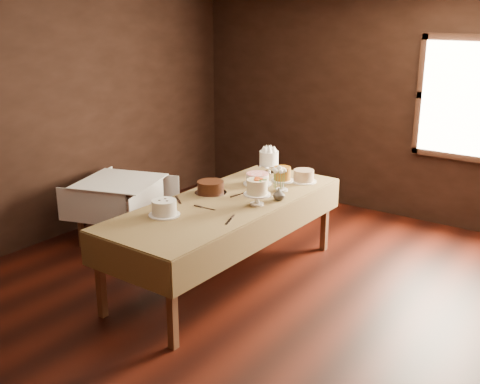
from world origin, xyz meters
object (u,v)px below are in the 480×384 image
object	(u,v)px
cake_server_d	(268,197)
cake_flowers	(257,193)
cake_lattice	(257,180)
cake_chocolate	(211,188)
cake_speckled	(304,176)
cake_swirl	(164,208)
cake_server_c	(242,194)
side_table	(120,187)
display_table	(226,207)
cake_caramel	(282,180)
cake_server_a	(208,209)
flower_vase	(279,194)
cake_server_b	(228,222)
cake_meringue	(269,163)
cake_server_e	(179,201)

from	to	relation	value
cake_server_d	cake_flowers	bearing A→B (deg)	-128.69
cake_lattice	cake_chocolate	distance (m)	0.57
cake_speckled	cake_server_d	bearing A→B (deg)	-91.46
cake_swirl	cake_server_c	size ratio (longest dim) A/B	1.32
side_table	cake_flowers	size ratio (longest dim) A/B	3.93
display_table	cake_swirl	bearing A→B (deg)	-108.01
cake_caramel	cake_server_c	xyz separation A→B (m)	(-0.27, -0.32, -0.11)
cake_server_d	cake_server_a	bearing A→B (deg)	-160.29
cake_flowers	flower_vase	bearing A→B (deg)	68.87
cake_server_c	flower_vase	distance (m)	0.41
cake_flowers	cake_server_b	xyz separation A→B (m)	(0.05, -0.53, -0.11)
cake_lattice	cake_server_b	xyz separation A→B (m)	(0.43, -1.09, -0.05)
cake_flowers	cake_server_d	distance (m)	0.28
cake_meringue	cake_flowers	bearing A→B (deg)	-62.85
cake_speckled	cake_server_b	world-z (taller)	cake_speckled
cake_meringue	flower_vase	xyz separation A→B (m)	(0.59, -0.73, -0.06)
cake_meringue	cake_caramel	xyz separation A→B (m)	(0.45, -0.45, -0.01)
cake_speckled	flower_vase	distance (m)	0.70
display_table	cake_server_a	world-z (taller)	cake_server_a
display_table	cake_server_e	bearing A→B (deg)	-141.94
cake_chocolate	cake_server_c	size ratio (longest dim) A/B	1.35
cake_lattice	flower_vase	xyz separation A→B (m)	(0.46, -0.32, 0.01)
cake_speckled	cake_flowers	size ratio (longest dim) A/B	1.00
display_table	side_table	xyz separation A→B (m)	(-1.63, 0.13, -0.13)
cake_chocolate	cake_server_e	size ratio (longest dim) A/B	1.35
cake_speckled	flower_vase	world-z (taller)	cake_speckled
side_table	cake_chocolate	distance (m)	1.38
cake_speckled	cake_lattice	size ratio (longest dim) A/B	0.82
cake_meringue	cake_server_b	xyz separation A→B (m)	(0.55, -1.50, -0.12)
cake_server_a	cake_server_c	world-z (taller)	same
cake_meringue	cake_flowers	world-z (taller)	cake_meringue
cake_caramel	cake_server_a	distance (m)	0.93
cake_server_a	cake_server_c	bearing A→B (deg)	88.51
cake_server_c	cake_server_d	distance (m)	0.28
side_table	flower_vase	xyz separation A→B (m)	(2.03, 0.19, 0.25)
cake_server_d	flower_vase	xyz separation A→B (m)	(0.13, -0.02, 0.06)
cake_caramel	cake_chocolate	world-z (taller)	cake_caramel
display_table	cake_lattice	size ratio (longest dim) A/B	7.93
cake_server_b	cake_server_e	distance (m)	0.74
cake_meringue	cake_chocolate	world-z (taller)	cake_meringue
cake_meringue	cake_caramel	distance (m)	0.64
cake_chocolate	cake_swirl	bearing A→B (deg)	-85.41
cake_server_b	cake_speckled	bearing A→B (deg)	163.63
cake_server_c	flower_vase	world-z (taller)	flower_vase
cake_lattice	flower_vase	world-z (taller)	flower_vase
side_table	cake_server_d	world-z (taller)	cake_server_d
cake_lattice	cake_server_c	distance (m)	0.37
cake_caramel	cake_meringue	bearing A→B (deg)	135.09
cake_server_e	flower_vase	xyz separation A→B (m)	(0.76, 0.60, 0.06)
cake_lattice	cake_server_a	bearing A→B (deg)	-85.66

